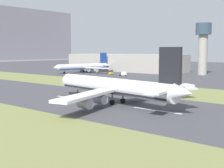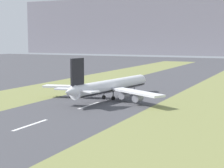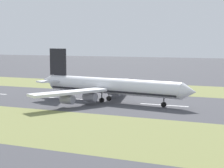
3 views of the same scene
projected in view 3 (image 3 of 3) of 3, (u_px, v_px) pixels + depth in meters
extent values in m
plane|color=#424247|center=(109.00, 101.00, 144.91)|extent=(800.00, 800.00, 0.00)
cube|color=olive|center=(144.00, 88.00, 186.09)|extent=(40.00, 600.00, 0.01)
cube|color=olive|center=(44.00, 125.00, 103.73)|extent=(40.00, 600.00, 0.01)
cube|color=silver|center=(68.00, 99.00, 151.86)|extent=(1.20, 18.00, 0.01)
cube|color=silver|center=(164.00, 105.00, 136.39)|extent=(1.20, 18.00, 0.01)
cylinder|color=white|center=(112.00, 86.00, 142.14)|extent=(13.61, 56.29, 6.00)
cone|color=white|center=(189.00, 92.00, 126.63)|extent=(6.51, 5.76, 5.88)
cone|color=white|center=(49.00, 80.00, 157.81)|extent=(5.87, 6.64, 5.10)
cube|color=black|center=(112.00, 90.00, 142.33)|extent=(13.01, 54.03, 0.70)
cube|color=white|center=(118.00, 83.00, 160.85)|extent=(29.59, 12.90, 0.90)
cube|color=white|center=(69.00, 92.00, 130.98)|extent=(28.14, 19.65, 0.90)
cylinder|color=#93939E|center=(115.00, 91.00, 152.24)|extent=(3.83, 5.19, 3.20)
cylinder|color=#93939E|center=(118.00, 88.00, 161.70)|extent=(3.83, 5.19, 3.20)
cylinder|color=#93939E|center=(90.00, 97.00, 136.87)|extent=(3.83, 5.19, 3.20)
cylinder|color=#93939E|center=(67.00, 100.00, 130.97)|extent=(3.83, 5.19, 3.20)
cube|color=black|center=(58.00, 62.00, 154.40)|extent=(1.89, 8.03, 11.00)
cube|color=white|center=(66.00, 79.00, 159.94)|extent=(10.62, 6.09, 0.60)
cube|color=white|center=(50.00, 81.00, 150.55)|extent=(10.92, 8.32, 0.60)
cylinder|color=#59595E|center=(164.00, 100.00, 131.74)|extent=(0.50, 0.50, 3.20)
cylinder|color=black|center=(164.00, 105.00, 131.92)|extent=(1.14, 1.91, 1.80)
cylinder|color=#59595E|center=(109.00, 94.00, 146.30)|extent=(0.50, 0.50, 3.20)
cylinder|color=black|center=(109.00, 98.00, 146.49)|extent=(1.14, 1.91, 1.80)
cylinder|color=#59595E|center=(102.00, 96.00, 141.87)|extent=(0.50, 0.50, 3.20)
cylinder|color=black|center=(102.00, 100.00, 142.05)|extent=(1.14, 1.91, 1.80)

